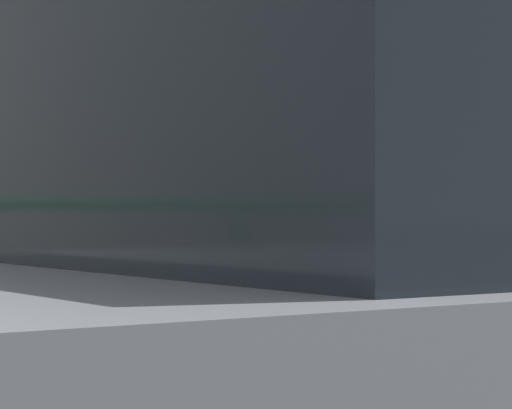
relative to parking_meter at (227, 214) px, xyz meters
name	(u,v)px	position (x,y,z in m)	size (l,w,h in m)	color
parking_meter	(227,214)	(0.00, 0.00, 0.00)	(0.15, 0.16, 1.52)	slate
pedestrian_at_meter	(339,220)	(0.64, 0.20, -0.03)	(0.64, 0.52, 1.79)	brown
parked_sedan_gray	(494,371)	(-0.32, -1.61, -0.34)	(4.63, 1.87, 1.76)	slate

